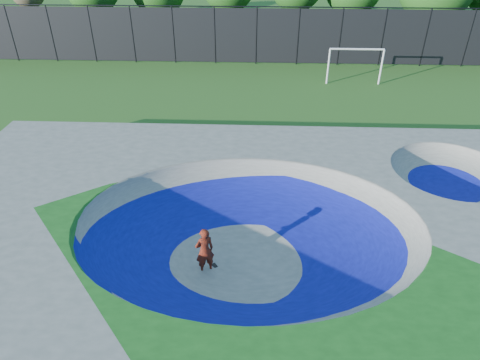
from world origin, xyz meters
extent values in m
plane|color=#265216|center=(0.00, 0.00, 0.00)|extent=(120.00, 120.00, 0.00)
cube|color=gray|center=(0.00, 0.00, 0.75)|extent=(22.00, 14.00, 1.50)
imported|color=#AC280D|center=(-1.33, -0.67, 0.83)|extent=(0.72, 0.63, 1.65)
cube|color=black|center=(-1.33, -0.67, 0.03)|extent=(0.77, 0.63, 0.05)
cylinder|color=silver|center=(4.72, 16.93, 1.13)|extent=(0.12, 0.12, 2.26)
cylinder|color=silver|center=(8.10, 16.93, 1.13)|extent=(0.12, 0.12, 2.26)
cylinder|color=silver|center=(6.41, 16.93, 2.26)|extent=(3.39, 0.12, 0.12)
cylinder|color=black|center=(-18.00, 21.00, 2.00)|extent=(0.09, 0.09, 4.00)
cylinder|color=black|center=(-15.00, 21.00, 2.00)|extent=(0.09, 0.09, 4.00)
cylinder|color=black|center=(-12.00, 21.00, 2.00)|extent=(0.09, 0.09, 4.00)
cylinder|color=black|center=(-9.00, 21.00, 2.00)|extent=(0.09, 0.09, 4.00)
cylinder|color=black|center=(-6.00, 21.00, 2.00)|extent=(0.09, 0.09, 4.00)
cylinder|color=black|center=(-3.00, 21.00, 2.00)|extent=(0.09, 0.09, 4.00)
cylinder|color=black|center=(0.00, 21.00, 2.00)|extent=(0.09, 0.09, 4.00)
cylinder|color=black|center=(3.00, 21.00, 2.00)|extent=(0.09, 0.09, 4.00)
cylinder|color=black|center=(6.00, 21.00, 2.00)|extent=(0.09, 0.09, 4.00)
cylinder|color=black|center=(9.00, 21.00, 2.00)|extent=(0.09, 0.09, 4.00)
cylinder|color=black|center=(12.00, 21.00, 2.00)|extent=(0.09, 0.09, 4.00)
cylinder|color=black|center=(15.00, 21.00, 2.00)|extent=(0.09, 0.09, 4.00)
cube|color=black|center=(0.00, 21.00, 2.00)|extent=(48.00, 0.03, 3.80)
cylinder|color=black|center=(0.00, 21.00, 4.00)|extent=(48.00, 0.08, 0.08)
cylinder|color=#4B3325|center=(-18.00, 24.81, 1.62)|extent=(0.44, 0.44, 3.24)
cylinder|color=#4B3325|center=(-12.83, 24.89, 1.58)|extent=(0.44, 0.44, 3.16)
cylinder|color=#4B3325|center=(-8.18, 27.10, 1.32)|extent=(0.44, 0.44, 2.64)
cylinder|color=#4B3325|center=(-2.38, 26.95, 1.49)|extent=(0.44, 0.44, 2.99)
cylinder|color=#4B3325|center=(3.06, 26.12, 1.62)|extent=(0.44, 0.44, 3.24)
cylinder|color=#4B3325|center=(7.62, 26.66, 1.44)|extent=(0.44, 0.44, 2.89)
cylinder|color=#4B3325|center=(13.75, 25.65, 1.40)|extent=(0.44, 0.44, 2.80)
camera|label=1|loc=(0.19, -10.54, 9.67)|focal=32.00mm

